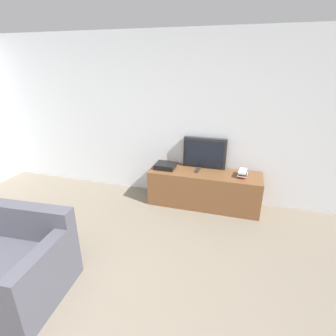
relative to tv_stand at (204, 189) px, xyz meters
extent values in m
cube|color=silver|center=(-0.87, 0.31, 1.02)|extent=(9.00, 0.06, 2.60)
cube|color=brown|center=(0.00, 0.00, 0.00)|extent=(1.72, 0.51, 0.56)
cube|color=black|center=(-0.05, 0.22, 0.52)|extent=(0.68, 0.08, 0.49)
cube|color=black|center=(-0.05, 0.17, 0.52)|extent=(0.60, 0.01, 0.41)
cube|color=#474751|center=(-1.08, -2.26, 0.04)|extent=(0.20, 0.88, 0.64)
cube|color=#B72D28|center=(0.56, 0.02, 0.30)|extent=(0.11, 0.19, 0.03)
cube|color=silver|center=(0.56, 0.01, 0.32)|extent=(0.15, 0.23, 0.02)
cube|color=black|center=(0.56, 0.01, 0.34)|extent=(0.13, 0.23, 0.02)
cube|color=silver|center=(0.56, 0.02, 0.36)|extent=(0.13, 0.23, 0.03)
cube|color=#2D2D2D|center=(-0.12, 0.05, 0.29)|extent=(0.06, 0.20, 0.02)
cube|color=black|center=(-0.64, 0.01, 0.32)|extent=(0.31, 0.28, 0.08)
camera|label=1|loc=(0.51, -3.73, 1.86)|focal=28.00mm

